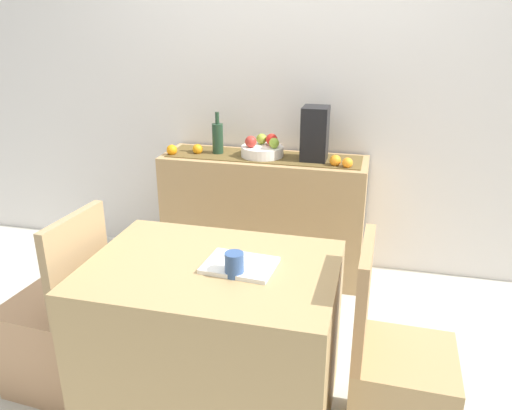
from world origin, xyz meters
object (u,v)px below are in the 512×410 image
(coffee_maker, at_px, (315,134))
(chair_near_window, at_px, (59,335))
(sideboard_console, at_px, (263,215))
(wine_bottle, at_px, (218,138))
(chair_by_corner, at_px, (397,390))
(open_book, at_px, (240,265))
(fruit_bowl, at_px, (262,151))
(coffee_cup, at_px, (234,264))
(dining_table, at_px, (214,341))

(coffee_maker, height_order, chair_near_window, coffee_maker)
(sideboard_console, distance_m, wine_bottle, 0.60)
(sideboard_console, bearing_deg, chair_by_corner, -57.28)
(open_book, bearing_deg, fruit_bowl, 103.93)
(open_book, bearing_deg, chair_by_corner, 3.69)
(coffee_maker, xyz_separation_m, chair_by_corner, (0.55, -1.36, -0.72))
(sideboard_console, relative_size, chair_near_window, 1.48)
(sideboard_console, height_order, chair_by_corner, chair_by_corner)
(open_book, bearing_deg, wine_bottle, 115.73)
(coffee_maker, distance_m, coffee_cup, 1.44)
(fruit_bowl, bearing_deg, open_book, -80.49)
(coffee_maker, height_order, open_book, coffee_maker)
(sideboard_console, distance_m, coffee_maker, 0.67)
(wine_bottle, distance_m, chair_near_window, 1.56)
(fruit_bowl, bearing_deg, coffee_maker, 0.00)
(chair_by_corner, bearing_deg, coffee_maker, 111.91)
(coffee_cup, xyz_separation_m, chair_near_window, (-0.89, 0.06, -0.52))
(wine_bottle, bearing_deg, coffee_cup, -69.73)
(wine_bottle, bearing_deg, fruit_bowl, 0.00)
(coffee_maker, distance_m, chair_by_corner, 1.63)
(dining_table, relative_size, chair_by_corner, 1.14)
(wine_bottle, xyz_separation_m, coffee_cup, (0.53, -1.42, -0.14))
(coffee_maker, relative_size, dining_table, 0.33)
(dining_table, xyz_separation_m, chair_by_corner, (0.78, 0.00, -0.10))
(open_book, bearing_deg, dining_table, -171.31)
(fruit_bowl, bearing_deg, sideboard_console, 0.00)
(wine_bottle, height_order, open_book, wine_bottle)
(coffee_cup, bearing_deg, sideboard_console, 98.55)
(sideboard_console, xyz_separation_m, wine_bottle, (-0.31, 0.00, 0.52))
(fruit_bowl, height_order, wine_bottle, wine_bottle)
(open_book, distance_m, coffee_cup, 0.08)
(wine_bottle, bearing_deg, coffee_maker, 0.00)
(sideboard_console, distance_m, chair_near_window, 1.53)
(sideboard_console, relative_size, fruit_bowl, 4.87)
(dining_table, distance_m, coffee_cup, 0.44)
(fruit_bowl, height_order, dining_table, fruit_bowl)
(open_book, height_order, chair_by_corner, chair_by_corner)
(sideboard_console, distance_m, dining_table, 1.36)
(fruit_bowl, relative_size, coffee_cup, 2.82)
(chair_by_corner, bearing_deg, wine_bottle, 131.07)
(dining_table, height_order, coffee_cup, coffee_cup)
(coffee_maker, distance_m, dining_table, 1.51)
(chair_by_corner, bearing_deg, dining_table, -179.97)
(dining_table, distance_m, chair_by_corner, 0.78)
(wine_bottle, xyz_separation_m, dining_table, (0.41, -1.36, -0.56))
(sideboard_console, height_order, open_book, sideboard_console)
(wine_bottle, relative_size, chair_by_corner, 0.31)
(dining_table, distance_m, chair_near_window, 0.78)
(sideboard_console, relative_size, dining_table, 1.30)
(dining_table, bearing_deg, coffee_maker, 80.45)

